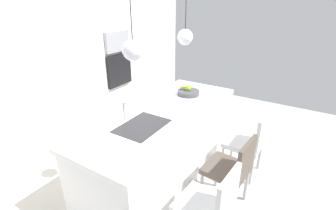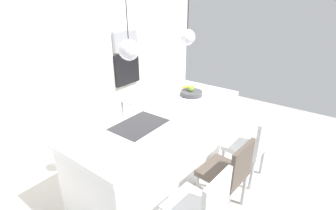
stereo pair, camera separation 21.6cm
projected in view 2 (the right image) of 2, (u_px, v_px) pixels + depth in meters
name	position (u px, v px, depth m)	size (l,w,h in m)	color
floor	(164.00, 174.00, 3.23)	(6.60, 6.60, 0.00)	#BCB7AD
back_wall	(75.00, 60.00, 3.61)	(6.00, 0.10, 2.60)	silver
kitchen_island	(163.00, 144.00, 3.04)	(2.36, 0.92, 0.91)	white
sink_basin	(139.00, 125.00, 2.56)	(0.56, 0.40, 0.02)	#2D2D30
faucet	(124.00, 108.00, 2.62)	(0.02, 0.17, 0.22)	silver
fruit_bowl	(191.00, 93.00, 3.34)	(0.30, 0.30, 0.14)	#4C4C51
microwave	(125.00, 41.00, 4.22)	(0.54, 0.08, 0.34)	#9E9EA3
oven	(127.00, 69.00, 4.42)	(0.56, 0.08, 0.56)	black
chair_near	(200.00, 208.00, 2.07)	(0.44, 0.48, 0.89)	silver
chair_middle	(228.00, 171.00, 2.50)	(0.46, 0.46, 0.86)	brown
chair_far	(250.00, 145.00, 2.98)	(0.44, 0.46, 0.87)	silver
pendant_light_left	(129.00, 50.00, 2.18)	(0.19, 0.19, 0.79)	silver
pendant_light_right	(187.00, 37.00, 2.91)	(0.19, 0.19, 0.79)	silver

